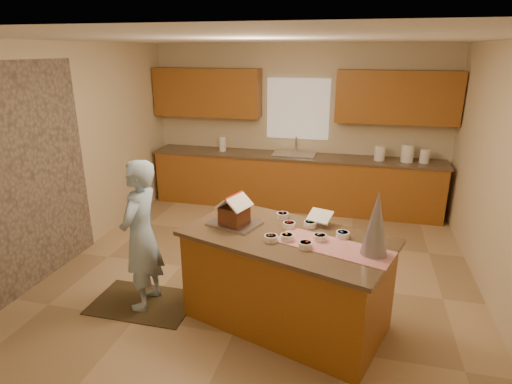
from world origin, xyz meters
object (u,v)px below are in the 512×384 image
boy (141,236)px  gingerbread_house (234,212)px  island_base (286,282)px  tinsel_tree (376,223)px

boy → gingerbread_house: bearing=100.2°
island_base → tinsel_tree: tinsel_tree is taller
tinsel_tree → boy: boy is taller
tinsel_tree → boy: size_ratio=0.36×
boy → gingerbread_house: boy is taller
island_base → gingerbread_house: bearing=-174.8°
island_base → tinsel_tree: (0.78, -0.20, 0.78)m
island_base → boy: boy is taller
tinsel_tree → gingerbread_house: 1.38m
boy → gingerbread_house: 1.00m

